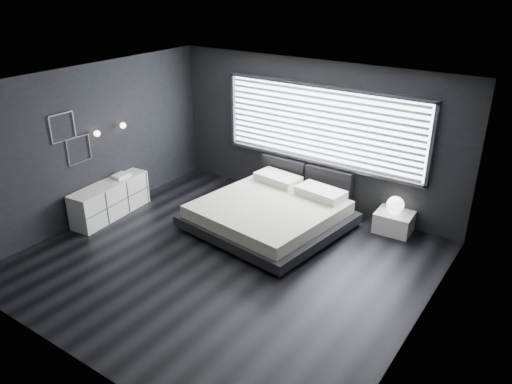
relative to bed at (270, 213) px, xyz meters
The scene contains 12 objects.
room 1.75m from the bed, 88.18° to the right, with size 6.04×6.00×2.80m.
window 1.89m from the bed, 79.72° to the left, with size 4.14×0.09×1.52m.
headboard 1.31m from the bed, 90.26° to the left, with size 1.96×0.16×0.52m.
sconce_near 3.39m from the bed, 155.31° to the right, with size 0.18×0.11×0.11m.
sconce_far 3.20m from the bed, 166.05° to the right, with size 0.18×0.11×0.11m.
wall_art_upper 3.83m from the bed, 146.98° to the right, with size 0.01×0.48×0.48m.
wall_art_lower 3.54m from the bed, 150.55° to the right, with size 0.01×0.48×0.48m.
bed is the anchor object (origin of this frame).
nightstand 2.20m from the bed, 30.75° to the left, with size 0.63×0.52×0.37m, color white.
orb_lamp 2.20m from the bed, 31.03° to the left, with size 0.30×0.30×0.30m, color white.
dresser 3.02m from the bed, 154.83° to the right, with size 0.62×1.68×0.66m.
book_stack 2.95m from the bed, 160.83° to the right, with size 0.26×0.34×0.07m.
Camera 1 is at (4.26, -5.34, 4.30)m, focal length 35.00 mm.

